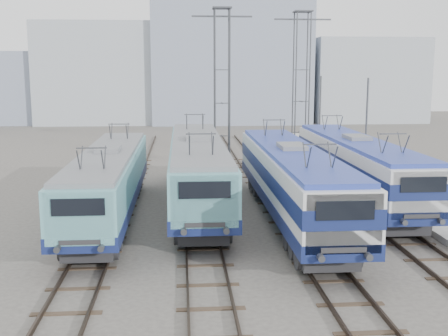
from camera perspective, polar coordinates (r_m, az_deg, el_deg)
ground at (r=22.21m, az=4.00°, el=-9.76°), size 160.00×160.00×0.00m
platform at (r=32.46m, az=20.01°, el=-3.73°), size 4.00×70.00×0.30m
locomotive_far_left at (r=28.50m, az=-11.63°, el=-1.07°), size 2.71×17.11×3.22m
locomotive_center_left at (r=30.45m, az=-2.69°, el=0.11°), size 2.92×18.44×3.47m
locomotive_center_right at (r=27.56m, az=6.93°, el=-0.93°), size 2.88×18.21×3.42m
locomotive_far_right at (r=32.51m, az=13.35°, el=0.45°), size 2.82×17.85×3.36m
catenary_tower_west at (r=42.81m, az=-0.21°, el=8.80°), size 4.50×1.20×12.00m
catenary_tower_east at (r=45.72m, az=7.86°, el=8.78°), size 4.50×1.20×12.00m
mast_mid at (r=36.83m, az=14.22°, el=3.41°), size 0.12×0.12×7.00m
mast_rear at (r=48.30m, az=9.71°, el=5.05°), size 0.12×0.12×7.00m
building_west at (r=83.40m, az=-12.04°, el=9.36°), size 18.00×12.00×14.00m
building_center at (r=83.01m, az=0.55°, el=10.95°), size 22.00×14.00×18.00m
building_east at (r=87.03m, az=13.94°, el=8.64°), size 16.00×12.00×12.00m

